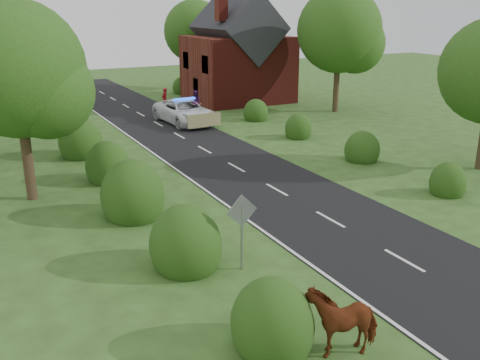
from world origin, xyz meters
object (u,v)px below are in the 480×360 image
cow (341,322)px  police_van (185,112)px  road_sign (242,221)px  pedestrian_purple (195,102)px  pedestrian_red (165,99)px

cow → police_van: (6.58, 26.14, 0.12)m
cow → police_van: police_van is taller
road_sign → pedestrian_purple: (8.84, 24.24, -0.74)m
road_sign → pedestrian_red: (7.27, 26.73, -0.77)m
road_sign → cow: size_ratio=1.27×
cow → pedestrian_red: (7.05, 31.46, 0.18)m
road_sign → cow: bearing=-87.3°
road_sign → police_van: road_sign is taller
cow → pedestrian_red: 32.24m
pedestrian_purple → pedestrian_red: bearing=-29.2°
road_sign → police_van: size_ratio=0.41×
cow → pedestrian_red: bearing=178.8°
cow → pedestrian_purple: pedestrian_purple is taller
police_van → pedestrian_purple: 3.49m
cow → pedestrian_purple: size_ratio=1.09×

